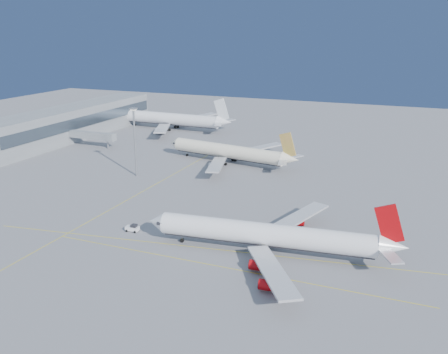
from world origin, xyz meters
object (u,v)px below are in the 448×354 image
(airliner_etihad, at_px, (230,152))
(airliner_third, at_px, (173,119))
(airliner_virgin, at_px, (271,235))
(pushback_tug, at_px, (133,228))
(light_mast, at_px, (135,136))

(airliner_etihad, relative_size, airliner_third, 0.87)
(airliner_virgin, xyz_separation_m, pushback_tug, (-37.55, -1.06, -3.70))
(pushback_tug, distance_m, light_mast, 53.60)
(pushback_tug, bearing_deg, light_mast, 118.03)
(airliner_virgin, xyz_separation_m, light_mast, (-64.08, 43.47, 9.93))
(airliner_virgin, relative_size, pushback_tug, 17.23)
(airliner_virgin, bearing_deg, airliner_third, 120.56)
(airliner_virgin, distance_m, airliner_third, 154.27)
(light_mast, bearing_deg, airliner_third, 109.09)
(airliner_virgin, bearing_deg, light_mast, 139.84)
(airliner_etihad, distance_m, pushback_tug, 73.58)
(pushback_tug, bearing_deg, airliner_third, 110.76)
(airliner_virgin, distance_m, light_mast, 78.07)
(airliner_virgin, xyz_separation_m, airliner_third, (-91.92, 123.90, 0.85))
(airliner_virgin, height_order, pushback_tug, airliner_virgin)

